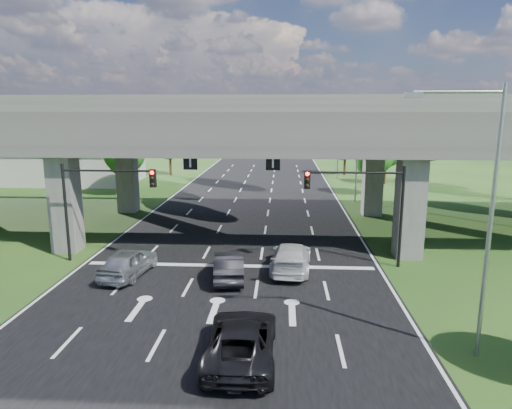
# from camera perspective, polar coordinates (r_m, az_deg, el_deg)

# --- Properties ---
(ground) EXTENTS (160.00, 160.00, 0.00)m
(ground) POSITION_cam_1_polar(r_m,az_deg,el_deg) (24.19, -4.28, -10.43)
(ground) COLOR #1B3F14
(ground) RESTS_ON ground
(road) EXTENTS (18.00, 120.00, 0.03)m
(road) POSITION_cam_1_polar(r_m,az_deg,el_deg) (33.60, -2.02, -4.02)
(road) COLOR black
(road) RESTS_ON ground
(overpass) EXTENTS (80.00, 15.00, 10.00)m
(overpass) POSITION_cam_1_polar(r_m,az_deg,el_deg) (34.37, -1.80, 9.70)
(overpass) COLOR #373532
(overpass) RESTS_ON ground
(warehouse) EXTENTS (20.00, 10.00, 4.00)m
(warehouse) POSITION_cam_1_polar(r_m,az_deg,el_deg) (64.57, -23.48, 4.37)
(warehouse) COLOR #9E9E99
(warehouse) RESTS_ON ground
(signal_right) EXTENTS (5.76, 0.54, 6.00)m
(signal_right) POSITION_cam_1_polar(r_m,az_deg,el_deg) (27.02, 13.41, 0.89)
(signal_right) COLOR black
(signal_right) RESTS_ON ground
(signal_left) EXTENTS (5.76, 0.54, 6.00)m
(signal_left) POSITION_cam_1_polar(r_m,az_deg,el_deg) (28.76, -18.98, 1.21)
(signal_left) COLOR black
(signal_left) RESTS_ON ground
(streetlight_near) EXTENTS (3.38, 0.25, 10.00)m
(streetlight_near) POSITION_cam_1_polar(r_m,az_deg,el_deg) (17.95, 26.29, 0.08)
(streetlight_near) COLOR gray
(streetlight_near) RESTS_ON ground
(streetlight_far) EXTENTS (3.38, 0.25, 10.00)m
(streetlight_far) POSITION_cam_1_polar(r_m,az_deg,el_deg) (46.85, 12.08, 7.41)
(streetlight_far) COLOR gray
(streetlight_far) RESTS_ON ground
(streetlight_beyond) EXTENTS (3.38, 0.25, 10.00)m
(streetlight_beyond) POSITION_cam_1_polar(r_m,az_deg,el_deg) (62.69, 9.91, 8.49)
(streetlight_beyond) COLOR gray
(streetlight_beyond) RESTS_ON ground
(tree_left_near) EXTENTS (4.50, 4.50, 7.80)m
(tree_left_near) POSITION_cam_1_polar(r_m,az_deg,el_deg) (51.32, -16.13, 6.41)
(tree_left_near) COLOR black
(tree_left_near) RESTS_ON ground
(tree_left_mid) EXTENTS (3.91, 3.90, 6.76)m
(tree_left_mid) POSITION_cam_1_polar(r_m,az_deg,el_deg) (59.88, -16.29, 6.46)
(tree_left_mid) COLOR black
(tree_left_mid) RESTS_ON ground
(tree_left_far) EXTENTS (4.80, 4.80, 8.32)m
(tree_left_far) POSITION_cam_1_polar(r_m,az_deg,el_deg) (66.31, -10.73, 8.01)
(tree_left_far) COLOR black
(tree_left_far) RESTS_ON ground
(tree_right_near) EXTENTS (4.20, 4.20, 7.28)m
(tree_right_near) POSITION_cam_1_polar(r_m,az_deg,el_deg) (51.39, 14.63, 6.13)
(tree_right_near) COLOR black
(tree_right_near) RESTS_ON ground
(tree_right_mid) EXTENTS (3.91, 3.90, 6.76)m
(tree_right_mid) POSITION_cam_1_polar(r_m,az_deg,el_deg) (59.84, 15.99, 6.47)
(tree_right_mid) COLOR black
(tree_right_mid) RESTS_ON ground
(tree_right_far) EXTENTS (4.50, 4.50, 7.80)m
(tree_right_far) POSITION_cam_1_polar(r_m,az_deg,el_deg) (66.95, 11.17, 7.75)
(tree_right_far) COLOR black
(tree_right_far) RESTS_ON ground
(car_silver) EXTENTS (2.45, 4.79, 1.56)m
(car_silver) POSITION_cam_1_polar(r_m,az_deg,el_deg) (26.48, -15.62, -6.99)
(car_silver) COLOR #B4B8BC
(car_silver) RESTS_ON road
(car_dark) EXTENTS (2.05, 4.64, 1.48)m
(car_dark) POSITION_cam_1_polar(r_m,az_deg,el_deg) (25.21, -3.38, -7.62)
(car_dark) COLOR black
(car_dark) RESTS_ON road
(car_white) EXTENTS (2.58, 5.51, 1.56)m
(car_white) POSITION_cam_1_polar(r_m,az_deg,el_deg) (26.53, 4.41, -6.55)
(car_white) COLOR #B2B2B2
(car_white) RESTS_ON road
(car_trailing) EXTENTS (2.53, 5.43, 1.50)m
(car_trailing) POSITION_cam_1_polar(r_m,az_deg,el_deg) (17.54, -1.83, -16.56)
(car_trailing) COLOR black
(car_trailing) RESTS_ON road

